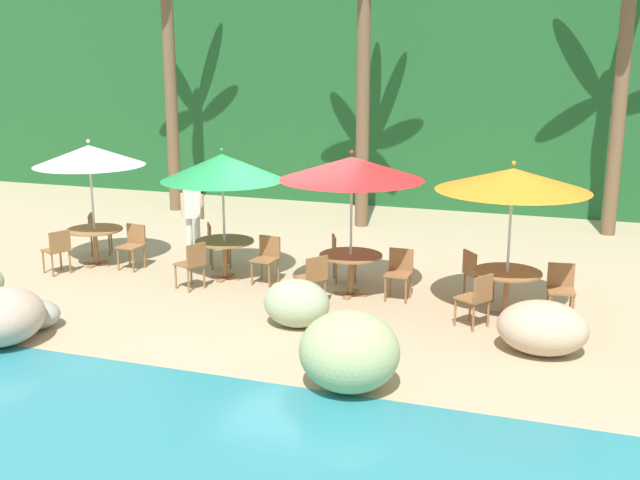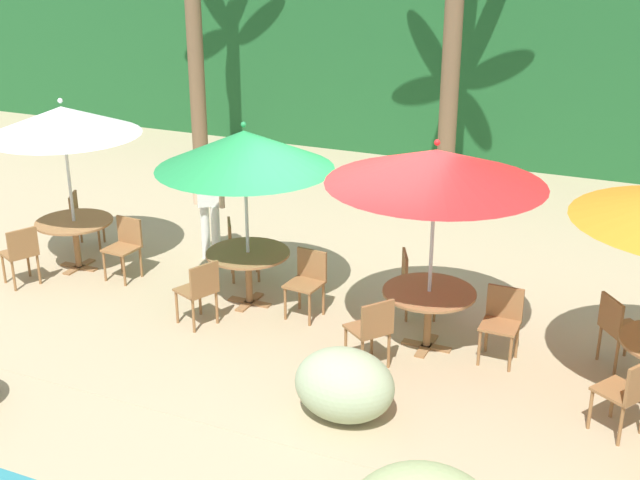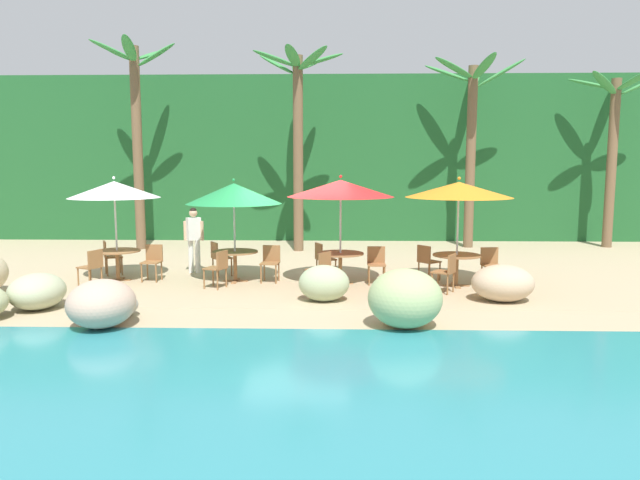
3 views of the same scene
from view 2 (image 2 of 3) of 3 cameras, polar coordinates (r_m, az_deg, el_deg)
name	(u,v)px [view 2 (image 2 of 3)]	position (r m, az deg, el deg)	size (l,w,h in m)	color
ground_plane	(350,326)	(10.49, 2.08, -5.98)	(120.00, 120.00, 0.00)	tan
terrace_deck	(350,326)	(10.49, 2.08, -5.96)	(18.00, 5.20, 0.01)	tan
foliage_backdrop	(515,12)	(18.09, 13.29, 15.04)	(28.00, 2.40, 6.00)	#1E5628
umbrella_white	(62,121)	(12.02, -17.33, 7.84)	(2.14, 2.14, 2.52)	silver
dining_table_white	(75,229)	(12.46, -16.54, 0.74)	(1.10, 1.10, 0.74)	olive
chair_white_seaward	(125,243)	(12.01, -13.27, -0.24)	(0.45, 0.46, 0.87)	olive
chair_white_inland	(82,216)	(13.30, -16.09, 1.61)	(0.57, 0.57, 0.87)	olive
chair_white_left	(21,252)	(12.13, -19.91, -0.76)	(0.57, 0.56, 0.87)	olive
umbrella_green	(244,150)	(10.39, -5.23, 6.21)	(2.26, 2.26, 2.47)	silver
dining_table_green	(248,261)	(10.88, -4.97, -1.44)	(1.10, 1.10, 0.74)	olive
chair_green_seaward	(308,278)	(10.57, -0.85, -2.66)	(0.46, 0.47, 0.87)	olive
chair_green_inland	(238,245)	(11.70, -5.68, -0.33)	(0.59, 0.58, 0.87)	olive
chair_green_left	(200,289)	(10.39, -8.28, -3.34)	(0.56, 0.55, 0.87)	olive
umbrella_red	(436,167)	(9.24, 7.99, 5.01)	(2.48, 2.48, 2.56)	silver
dining_table_red	(429,301)	(9.82, 7.51, -4.17)	(1.10, 1.10, 0.74)	olive
chair_red_seaward	(502,319)	(9.77, 12.42, -5.31)	(0.42, 0.43, 0.87)	olive
chair_red_inland	(413,279)	(10.61, 6.42, -2.70)	(0.56, 0.56, 0.87)	olive
chair_red_left	(372,328)	(9.35, 3.60, -6.07)	(0.59, 0.59, 0.87)	olive
chair_orange_inland	(618,326)	(9.95, 19.84, -5.61)	(0.59, 0.59, 0.87)	olive
chair_orange_left	(628,391)	(8.71, 20.48, -9.71)	(0.58, 0.58, 0.87)	olive
waiter_in_white	(209,197)	(12.26, -7.67, 2.97)	(0.52, 0.36, 1.70)	white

